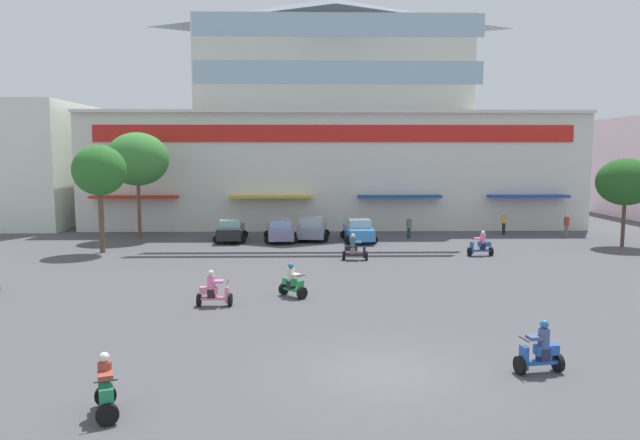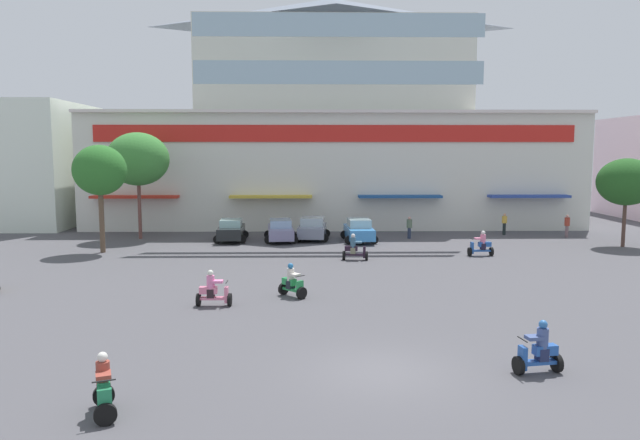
% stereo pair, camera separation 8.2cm
% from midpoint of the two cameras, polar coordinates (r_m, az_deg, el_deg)
% --- Properties ---
extents(ground_plane, '(128.00, 128.00, 0.00)m').
position_cam_midpoint_polar(ground_plane, '(29.81, 3.01, -5.47)').
color(ground_plane, '#4C4B50').
extents(colonial_building, '(40.65, 18.55, 19.66)m').
position_cam_midpoint_polar(colonial_building, '(52.92, 1.21, 8.70)').
color(colonial_building, silver).
rests_on(colonial_building, ground).
extents(flank_building_left, '(9.60, 11.56, 10.36)m').
position_cam_midpoint_polar(flank_building_left, '(56.67, -26.57, 4.83)').
color(flank_building_left, silver).
rests_on(flank_building_left, ground).
extents(plaza_tree_0, '(4.46, 3.87, 7.65)m').
position_cam_midpoint_polar(plaza_tree_0, '(44.12, -17.20, 5.65)').
color(plaza_tree_0, brown).
rests_on(plaza_tree_0, ground).
extents(plaza_tree_1, '(3.77, 3.41, 5.84)m').
position_cam_midpoint_polar(plaza_tree_1, '(43.53, 27.63, 3.28)').
color(plaza_tree_1, brown).
rests_on(plaza_tree_1, ground).
extents(plaza_tree_2, '(3.27, 2.93, 6.69)m').
position_cam_midpoint_polar(plaza_tree_2, '(38.73, -20.53, 4.50)').
color(plaza_tree_2, brown).
rests_on(plaza_tree_2, ground).
extents(parked_car_0, '(2.35, 3.90, 1.56)m').
position_cam_midpoint_polar(parked_car_0, '(41.80, -8.55, -0.98)').
color(parked_car_0, black).
rests_on(parked_car_0, ground).
extents(parked_car_1, '(2.53, 4.34, 1.55)m').
position_cam_midpoint_polar(parked_car_1, '(41.42, -3.79, -0.99)').
color(parked_car_1, slate).
rests_on(parked_car_1, ground).
extents(parked_car_2, '(2.64, 3.98, 1.62)m').
position_cam_midpoint_polar(parked_car_2, '(42.02, -0.68, -0.84)').
color(parked_car_2, slate).
rests_on(parked_car_2, ground).
extents(parked_car_3, '(2.47, 4.32, 1.60)m').
position_cam_midpoint_polar(parked_car_3, '(41.30, 3.85, -0.99)').
color(parked_car_3, '#3B85CD').
rests_on(parked_car_3, ground).
extents(scooter_rider_0, '(1.52, 0.72, 1.54)m').
position_cam_midpoint_polar(scooter_rider_0, '(34.18, 3.46, -2.86)').
color(scooter_rider_0, black).
rests_on(scooter_rider_0, ground).
extents(scooter_rider_2, '(1.38, 0.72, 1.53)m').
position_cam_midpoint_polar(scooter_rider_2, '(18.06, 20.59, -11.87)').
color(scooter_rider_2, black).
rests_on(scooter_rider_2, ground).
extents(scooter_rider_4, '(1.28, 1.30, 1.46)m').
position_cam_midpoint_polar(scooter_rider_4, '(25.54, -2.64, -6.14)').
color(scooter_rider_4, black).
rests_on(scooter_rider_4, ground).
extents(scooter_rider_5, '(1.50, 0.59, 1.53)m').
position_cam_midpoint_polar(scooter_rider_5, '(36.79, 15.43, -2.40)').
color(scooter_rider_5, black).
rests_on(scooter_rider_5, ground).
extents(scooter_rider_6, '(1.41, 0.52, 1.49)m').
position_cam_midpoint_polar(scooter_rider_6, '(24.38, -10.22, -6.83)').
color(scooter_rider_6, black).
rests_on(scooter_rider_6, ground).
extents(scooter_rider_7, '(0.95, 1.40, 1.51)m').
position_cam_midpoint_polar(scooter_rider_7, '(15.34, -20.08, -15.19)').
color(scooter_rider_7, black).
rests_on(scooter_rider_7, ground).
extents(pedestrian_0, '(0.50, 0.50, 1.64)m').
position_cam_midpoint_polar(pedestrian_0, '(46.64, 17.50, -0.25)').
color(pedestrian_0, black).
rests_on(pedestrian_0, ground).
extents(pedestrian_1, '(0.56, 0.56, 1.61)m').
position_cam_midpoint_polar(pedestrian_1, '(43.08, 8.71, -0.60)').
color(pedestrian_1, '#263047').
rests_on(pedestrian_1, ground).
extents(pedestrian_2, '(0.51, 0.51, 1.69)m').
position_cam_midpoint_polar(pedestrian_2, '(46.86, 22.89, -0.40)').
color(pedestrian_2, '#7A5E63').
rests_on(pedestrian_2, ground).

